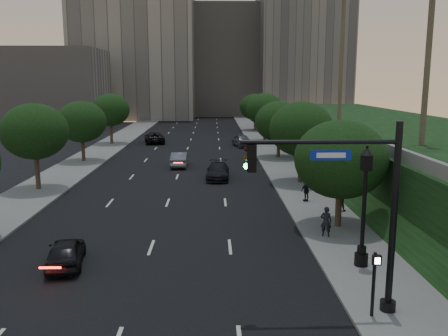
{
  "coord_description": "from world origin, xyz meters",
  "views": [
    {
      "loc": [
        3.15,
        -17.95,
        8.34
      ],
      "look_at": [
        3.76,
        7.76,
        3.6
      ],
      "focal_mm": 38.0,
      "sensor_mm": 36.0,
      "label": 1
    }
  ],
  "objects_px": {
    "pedestrian_b": "(341,199)",
    "sedan_far_left": "(154,138)",
    "street_lamp": "(364,212)",
    "sedan_near_right": "(218,171)",
    "sedan_far_right": "(242,141)",
    "pedestrian_c": "(306,190)",
    "pedestrian_a": "(326,222)",
    "traffic_signal_mast": "(363,217)",
    "sedan_near_left": "(66,252)",
    "sedan_mid_left": "(180,159)"
  },
  "relations": [
    {
      "from": "pedestrian_a",
      "to": "pedestrian_b",
      "type": "bearing_deg",
      "value": -95.12
    },
    {
      "from": "sedan_far_right",
      "to": "pedestrian_c",
      "type": "height_order",
      "value": "pedestrian_c"
    },
    {
      "from": "sedan_far_right",
      "to": "pedestrian_a",
      "type": "bearing_deg",
      "value": -98.88
    },
    {
      "from": "sedan_near_left",
      "to": "pedestrian_c",
      "type": "bearing_deg",
      "value": -150.1
    },
    {
      "from": "traffic_signal_mast",
      "to": "pedestrian_c",
      "type": "distance_m",
      "value": 16.14
    },
    {
      "from": "sedan_far_right",
      "to": "pedestrian_b",
      "type": "relative_size",
      "value": 3.02
    },
    {
      "from": "street_lamp",
      "to": "sedan_far_left",
      "type": "bearing_deg",
      "value": 108.26
    },
    {
      "from": "street_lamp",
      "to": "pedestrian_a",
      "type": "xyz_separation_m",
      "value": [
        -0.65,
        4.06,
        -1.67
      ]
    },
    {
      "from": "pedestrian_c",
      "to": "sedan_far_right",
      "type": "bearing_deg",
      "value": -112.35
    },
    {
      "from": "street_lamp",
      "to": "sedan_far_left",
      "type": "distance_m",
      "value": 46.6
    },
    {
      "from": "pedestrian_b",
      "to": "sedan_near_left",
      "type": "bearing_deg",
      "value": 51.6
    },
    {
      "from": "sedan_mid_left",
      "to": "pedestrian_b",
      "type": "xyz_separation_m",
      "value": [
        11.43,
        -16.96,
        0.18
      ]
    },
    {
      "from": "pedestrian_b",
      "to": "sedan_far_right",
      "type": "bearing_deg",
      "value": -60.05
    },
    {
      "from": "traffic_signal_mast",
      "to": "street_lamp",
      "type": "xyz_separation_m",
      "value": [
        1.43,
        4.24,
        -1.04
      ]
    },
    {
      "from": "sedan_near_right",
      "to": "pedestrian_b",
      "type": "height_order",
      "value": "pedestrian_b"
    },
    {
      "from": "sedan_near_right",
      "to": "street_lamp",
      "type": "bearing_deg",
      "value": -70.09
    },
    {
      "from": "street_lamp",
      "to": "sedan_mid_left",
      "type": "bearing_deg",
      "value": 110.85
    },
    {
      "from": "pedestrian_a",
      "to": "sedan_far_left",
      "type": "bearing_deg",
      "value": -53.04
    },
    {
      "from": "traffic_signal_mast",
      "to": "pedestrian_b",
      "type": "distance_m",
      "value": 13.96
    },
    {
      "from": "sedan_mid_left",
      "to": "sedan_far_left",
      "type": "distance_m",
      "value": 18.71
    },
    {
      "from": "pedestrian_b",
      "to": "pedestrian_c",
      "type": "relative_size",
      "value": 0.99
    },
    {
      "from": "street_lamp",
      "to": "sedan_far_left",
      "type": "height_order",
      "value": "street_lamp"
    },
    {
      "from": "sedan_far_left",
      "to": "pedestrian_a",
      "type": "bearing_deg",
      "value": 98.78
    },
    {
      "from": "pedestrian_a",
      "to": "sedan_near_right",
      "type": "bearing_deg",
      "value": -52.86
    },
    {
      "from": "sedan_far_left",
      "to": "pedestrian_b",
      "type": "bearing_deg",
      "value": 104.25
    },
    {
      "from": "sedan_mid_left",
      "to": "pedestrian_a",
      "type": "bearing_deg",
      "value": 113.21
    },
    {
      "from": "sedan_far_left",
      "to": "sedan_mid_left",
      "type": "bearing_deg",
      "value": 94.03
    },
    {
      "from": "sedan_near_right",
      "to": "pedestrian_a",
      "type": "height_order",
      "value": "pedestrian_a"
    },
    {
      "from": "sedan_near_left",
      "to": "traffic_signal_mast",
      "type": "bearing_deg",
      "value": 147.94
    },
    {
      "from": "street_lamp",
      "to": "sedan_far_right",
      "type": "xyz_separation_m",
      "value": [
        -2.87,
        40.28,
        -1.85
      ]
    },
    {
      "from": "pedestrian_b",
      "to": "sedan_far_left",
      "type": "bearing_deg",
      "value": -43.38
    },
    {
      "from": "street_lamp",
      "to": "sedan_near_right",
      "type": "relative_size",
      "value": 1.19
    },
    {
      "from": "sedan_far_left",
      "to": "sedan_far_right",
      "type": "distance_m",
      "value": 12.37
    },
    {
      "from": "sedan_far_left",
      "to": "pedestrian_c",
      "type": "bearing_deg",
      "value": 103.44
    },
    {
      "from": "sedan_near_left",
      "to": "sedan_near_right",
      "type": "xyz_separation_m",
      "value": [
        7.17,
        19.32,
        0.03
      ]
    },
    {
      "from": "sedan_mid_left",
      "to": "sedan_far_right",
      "type": "relative_size",
      "value": 0.96
    },
    {
      "from": "sedan_near_left",
      "to": "sedan_far_right",
      "type": "bearing_deg",
      "value": -114.71
    },
    {
      "from": "traffic_signal_mast",
      "to": "sedan_far_right",
      "type": "height_order",
      "value": "traffic_signal_mast"
    },
    {
      "from": "sedan_far_left",
      "to": "pedestrian_b",
      "type": "height_order",
      "value": "pedestrian_b"
    },
    {
      "from": "street_lamp",
      "to": "sedan_near_left",
      "type": "height_order",
      "value": "street_lamp"
    },
    {
      "from": "street_lamp",
      "to": "sedan_near_left",
      "type": "relative_size",
      "value": 1.46
    },
    {
      "from": "street_lamp",
      "to": "sedan_near_right",
      "type": "height_order",
      "value": "street_lamp"
    },
    {
      "from": "sedan_far_right",
      "to": "sedan_near_right",
      "type": "bearing_deg",
      "value": -111.79
    },
    {
      "from": "street_lamp",
      "to": "sedan_near_right",
      "type": "bearing_deg",
      "value": 107.32
    },
    {
      "from": "pedestrian_b",
      "to": "pedestrian_c",
      "type": "xyz_separation_m",
      "value": [
        -1.7,
        2.49,
        0.01
      ]
    },
    {
      "from": "sedan_near_left",
      "to": "pedestrian_c",
      "type": "xyz_separation_m",
      "value": [
        13.19,
        10.96,
        0.26
      ]
    },
    {
      "from": "pedestrian_a",
      "to": "traffic_signal_mast",
      "type": "bearing_deg",
      "value": 102.4
    },
    {
      "from": "sedan_near_left",
      "to": "sedan_far_right",
      "type": "relative_size",
      "value": 0.84
    },
    {
      "from": "traffic_signal_mast",
      "to": "sedan_near_right",
      "type": "height_order",
      "value": "traffic_signal_mast"
    },
    {
      "from": "sedan_near_left",
      "to": "pedestrian_c",
      "type": "height_order",
      "value": "pedestrian_c"
    }
  ]
}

